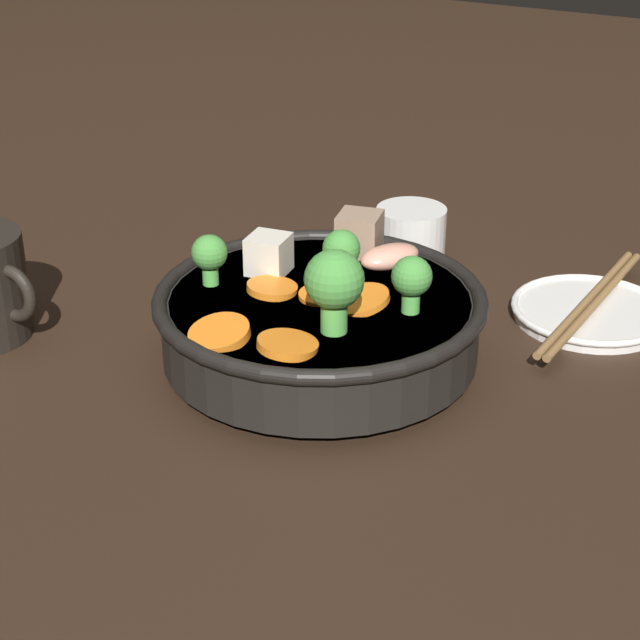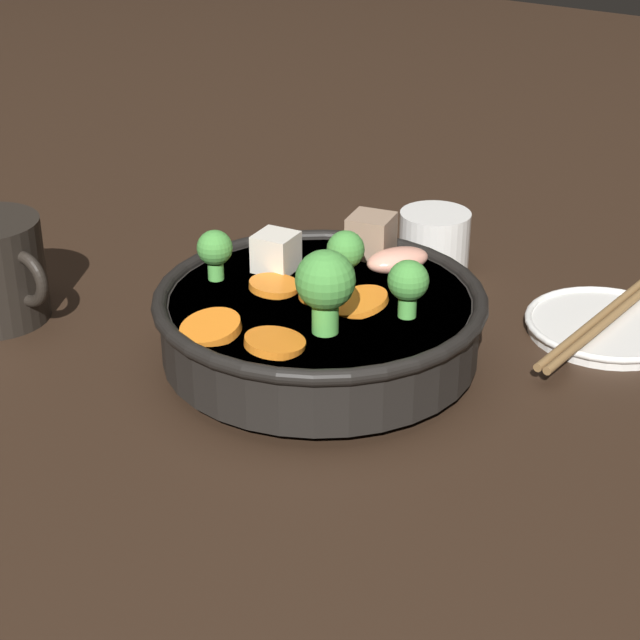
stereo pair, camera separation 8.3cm
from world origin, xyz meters
The scene contains 5 objects.
ground_plane centered at (0.00, 0.00, 0.00)m, with size 3.00×3.00×0.00m, color black.
stirfry_bowl centered at (0.00, 0.00, 0.04)m, with size 0.26×0.26×0.12m.
side_saucer centered at (0.16, 0.18, 0.01)m, with size 0.14×0.14×0.01m.
tea_cup centered at (-0.02, 0.21, 0.03)m, with size 0.07×0.07×0.06m.
chopsticks_pair centered at (0.16, 0.18, 0.02)m, with size 0.03×0.23×0.01m.
Camera 1 is at (0.37, -0.65, 0.42)m, focal length 60.00 mm.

